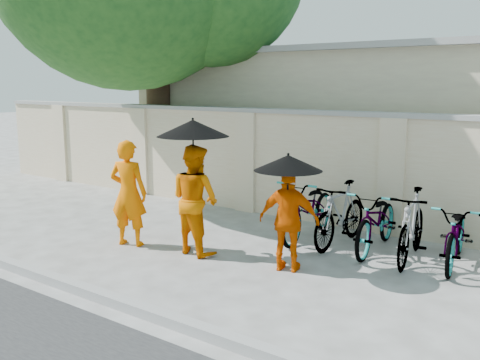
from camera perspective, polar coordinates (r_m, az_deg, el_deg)
The scene contains 14 objects.
ground at distance 8.01m, azimuth -6.16°, elevation -8.45°, with size 80.00×80.00×0.00m, color #B1B1B0.
kerb at distance 6.90m, azimuth -15.81°, elevation -11.40°, with size 40.00×0.16×0.12m, color gray.
compound_wall at distance 9.85m, azimuth 10.71°, elevation 0.97°, with size 20.00×0.30×2.00m, color beige.
building_behind at distance 13.03m, azimuth 22.01°, elevation 5.29°, with size 14.00×6.00×3.20m, color beige.
monk_left at distance 8.65m, azimuth -11.81°, elevation -1.38°, with size 0.62×0.41×1.70m, color #F66C00.
monk_center at distance 8.11m, azimuth -4.83°, elevation -2.06°, with size 0.81×0.63×1.67m, color #D96600.
parasol_center at distance 7.85m, azimuth -5.05°, elevation 5.53°, with size 1.07×1.07×1.10m.
monk_right at distance 7.35m, azimuth 5.24°, elevation -4.28°, with size 0.84×0.35×1.44m, color #D94E00.
parasol_right at distance 7.12m, azimuth 5.16°, elevation 1.83°, with size 0.92×0.92×0.81m.
bike_0 at distance 8.97m, azimuth 7.40°, elevation -3.02°, with size 0.68×1.95×1.03m, color gray.
bike_1 at distance 8.66m, azimuth 10.64°, elevation -3.60°, with size 0.48×1.70×1.02m, color gray.
bike_2 at distance 8.50m, azimuth 14.41°, elevation -4.19°, with size 0.65×1.85×0.97m, color gray.
bike_3 at distance 8.15m, azimuth 17.84°, elevation -4.70°, with size 0.50×1.75×1.05m, color gray.
bike_4 at distance 8.19m, azimuth 22.15°, elevation -5.38°, with size 0.61×1.76×0.92m, color gray.
Camera 1 is at (5.10, -5.62, 2.56)m, focal length 40.00 mm.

